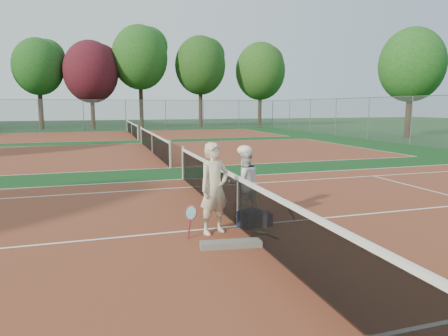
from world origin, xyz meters
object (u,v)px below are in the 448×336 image
(racket_spare, at_px, (261,232))
(player_a, at_px, (214,188))
(racket_red, at_px, (191,221))
(net_main, at_px, (238,202))
(water_bottle, at_px, (265,221))
(racket_black_held, at_px, (285,209))
(sports_bag_navy, at_px, (249,218))
(player_b, at_px, (244,183))
(sports_bag_purple, at_px, (263,219))

(racket_spare, bearing_deg, player_a, 53.68)
(racket_red, bearing_deg, net_main, -37.06)
(player_a, bearing_deg, water_bottle, -21.72)
(water_bottle, bearing_deg, racket_black_held, 29.60)
(player_a, distance_m, water_bottle, 1.26)
(net_main, height_order, sports_bag_navy, net_main)
(player_b, bearing_deg, sports_bag_purple, 93.87)
(player_b, relative_size, racket_red, 2.61)
(racket_spare, bearing_deg, net_main, 9.12)
(racket_red, relative_size, water_bottle, 1.93)
(net_main, bearing_deg, player_b, 60.54)
(net_main, bearing_deg, racket_black_held, 2.94)
(racket_black_held, height_order, sports_bag_purple, racket_black_held)
(player_a, bearing_deg, sports_bag_purple, -12.37)
(racket_black_held, xyz_separation_m, racket_spare, (-0.78, -0.59, -0.25))
(net_main, distance_m, sports_bag_navy, 0.41)
(sports_bag_purple, bearing_deg, racket_black_held, 16.46)
(net_main, relative_size, racket_red, 18.94)
(net_main, bearing_deg, sports_bag_navy, -18.62)
(sports_bag_navy, distance_m, water_bottle, 0.33)
(net_main, xyz_separation_m, player_b, (0.36, 0.63, 0.25))
(player_b, bearing_deg, sports_bag_navy, 71.31)
(racket_black_held, bearing_deg, racket_red, 3.79)
(racket_red, relative_size, racket_spare, 0.97)
(racket_red, relative_size, racket_black_held, 1.10)
(net_main, distance_m, water_bottle, 0.65)
(player_a, relative_size, water_bottle, 5.80)
(racket_red, bearing_deg, water_bottle, -52.82)
(player_a, xyz_separation_m, racket_red, (-0.47, -0.06, -0.58))
(water_bottle, bearing_deg, player_a, 178.47)
(racket_spare, height_order, sports_bag_purple, sports_bag_purple)
(player_a, height_order, sports_bag_purple, player_a)
(net_main, height_order, player_a, player_a)
(racket_black_held, bearing_deg, racket_spare, 30.87)
(racket_black_held, relative_size, sports_bag_purple, 1.54)
(player_b, relative_size, sports_bag_purple, 4.43)
(racket_spare, height_order, water_bottle, water_bottle)
(racket_spare, height_order, sports_bag_navy, sports_bag_navy)
(player_a, distance_m, racket_spare, 1.24)
(racket_spare, bearing_deg, water_bottle, -53.78)
(racket_spare, bearing_deg, player_b, -21.91)
(racket_black_held, relative_size, sports_bag_navy, 1.23)
(water_bottle, bearing_deg, sports_bag_purple, 78.11)
(player_b, height_order, racket_spare, player_b)
(racket_black_held, bearing_deg, player_b, -45.60)
(player_a, xyz_separation_m, sports_bag_navy, (0.78, 0.19, -0.70))
(water_bottle, bearing_deg, sports_bag_navy, 139.17)
(net_main, relative_size, sports_bag_navy, 25.70)
(net_main, distance_m, racket_black_held, 1.09)
(racket_spare, distance_m, sports_bag_purple, 0.50)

